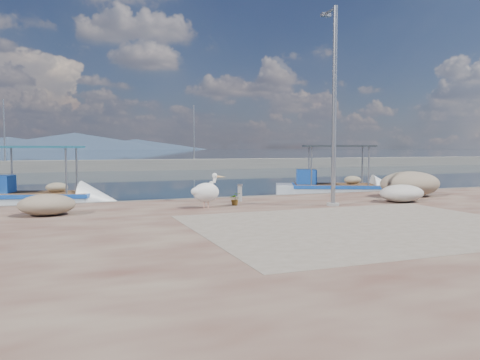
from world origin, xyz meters
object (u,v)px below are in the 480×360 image
Objects in this scene: boat_right at (336,192)px; lamp_post at (334,113)px; pelican at (207,192)px; bollard_near at (240,192)px; boat_left at (37,202)px.

lamp_post is at bearing -98.97° from boat_right.
boat_right is at bearing 26.39° from pelican.
bollard_near is at bearing -124.05° from boat_right.
lamp_post reaches higher than boat_right.
lamp_post reaches higher than pelican.
boat_left reaches higher than bollard_near.
lamp_post is at bearing -42.61° from bollard_near.
pelican is at bearing -122.44° from boat_right.
pelican reaches higher than bollard_near.
bollard_near is (-2.63, 2.42, -2.93)m from lamp_post.
boat_left is at bearing -158.72° from boat_right.
boat_right is at bearing 31.59° from bollard_near.
pelican is at bearing -32.76° from boat_left.
pelican is 0.18× the size of lamp_post.
boat_right is (14.53, -0.78, 0.01)m from boat_left.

